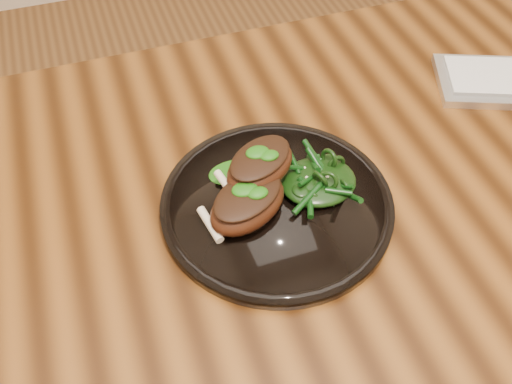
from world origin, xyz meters
TOP-DOWN VIEW (x-y plane):
  - desk at (0.00, 0.00)m, footprint 1.60×0.80m
  - plate at (-0.08, -0.02)m, footprint 0.30×0.30m
  - lamb_chop_front at (-0.12, -0.03)m, footprint 0.13×0.12m
  - lamb_chop_back at (-0.09, 0.01)m, footprint 0.13×0.11m
  - herb_smear at (-0.12, 0.05)m, footprint 0.07×0.05m
  - greens_heap at (-0.02, -0.01)m, footprint 0.10×0.10m

SIDE VIEW (x-z plane):
  - desk at x=0.00m, z-range 0.29..1.04m
  - plate at x=-0.08m, z-range 0.75..0.77m
  - herb_smear at x=-0.12m, z-range 0.77..0.77m
  - greens_heap at x=-0.02m, z-range 0.77..0.80m
  - lamb_chop_front at x=-0.12m, z-range 0.77..0.82m
  - lamb_chop_back at x=-0.09m, z-range 0.79..0.83m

